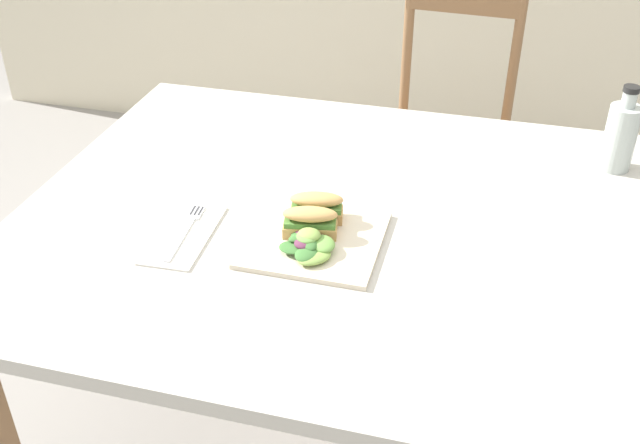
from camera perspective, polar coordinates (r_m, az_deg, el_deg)
name	(u,v)px	position (r m, az deg, el deg)	size (l,w,h in m)	color
dining_table	(347,263)	(1.51, 2.05, -3.11)	(1.27, 1.04, 0.74)	#BCB7AD
chair_wooden_far	(445,138)	(2.43, 9.52, 6.33)	(0.42, 0.42, 0.87)	#8E6642
plate_lunch	(314,240)	(1.37, -0.43, -1.41)	(0.24, 0.24, 0.01)	beige
sandwich_half_front	(310,221)	(1.36, -0.76, 0.07)	(0.11, 0.07, 0.06)	tan
sandwich_half_back	(317,206)	(1.41, -0.26, 1.22)	(0.11, 0.07, 0.06)	tan
salad_mixed_greens	(309,242)	(1.33, -0.85, -1.54)	(0.11, 0.13, 0.03)	#84A84C
napkin_folded	(184,234)	(1.42, -10.33, -0.94)	(0.10, 0.21, 0.00)	silver
fork_on_napkin	(187,228)	(1.43, -10.12, -0.44)	(0.03, 0.19, 0.00)	silver
bottle_cold_brew	(619,140)	(1.71, 21.86, 5.85)	(0.07, 0.07, 0.19)	#472819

